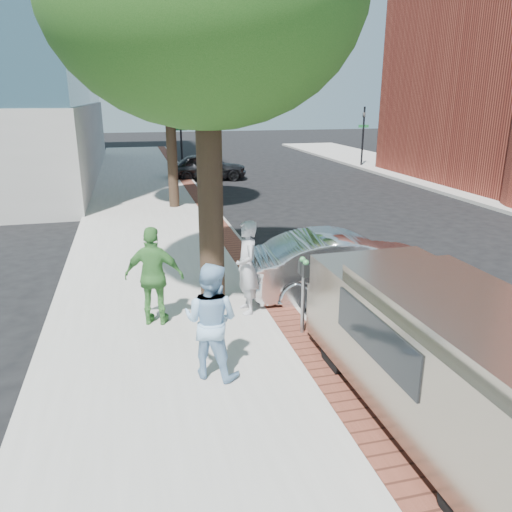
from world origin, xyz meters
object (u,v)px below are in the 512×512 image
object	(u,v)px
person_officer	(211,321)
bg_car	(207,167)
sedan_silver	(344,265)
van	(442,351)
person_green	(154,276)
person_gray	(247,267)
parking_meter	(304,280)

from	to	relation	value
person_officer	bg_car	size ratio (longest dim) A/B	0.44
sedan_silver	van	size ratio (longest dim) A/B	0.83
person_officer	bg_car	xyz separation A→B (m)	(3.11, 20.42, -0.36)
person_green	bg_car	xyz separation A→B (m)	(3.85, 18.28, -0.40)
person_green	sedan_silver	xyz separation A→B (m)	(4.26, 0.78, -0.38)
sedan_silver	bg_car	size ratio (longest dim) A/B	1.06
person_gray	person_green	size ratio (longest dim) A/B	0.99
person_gray	person_officer	world-z (taller)	person_gray
bg_car	van	distance (m)	22.14
person_gray	bg_car	world-z (taller)	person_gray
person_officer	person_green	world-z (taller)	person_green
sedan_silver	person_green	bearing A→B (deg)	102.14
person_officer	parking_meter	bearing A→B (deg)	-117.48
person_officer	van	size ratio (longest dim) A/B	0.35
person_gray	sedan_silver	bearing A→B (deg)	104.39
person_gray	bg_car	distance (m)	18.29
sedan_silver	van	bearing A→B (deg)	174.26
person_officer	bg_car	bearing A→B (deg)	-65.02
person_gray	bg_car	bearing A→B (deg)	172.67
person_officer	bg_car	world-z (taller)	person_officer
person_gray	person_officer	size ratio (longest dim) A/B	1.03
bg_car	person_green	bearing A→B (deg)	174.95
sedan_silver	van	xyz separation A→B (m)	(-0.61, -4.63, 0.34)
sedan_silver	bg_car	distance (m)	17.51
parking_meter	person_green	world-z (taller)	person_green
person_gray	sedan_silver	distance (m)	2.54
parking_meter	person_gray	size ratio (longest dim) A/B	0.77
person_officer	person_green	size ratio (longest dim) A/B	0.96
parking_meter	person_officer	bearing A→B (deg)	-151.12
person_green	person_officer	bearing A→B (deg)	126.03
person_green	parking_meter	bearing A→B (deg)	173.92
person_officer	person_green	xyz separation A→B (m)	(-0.74, 2.14, 0.04)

